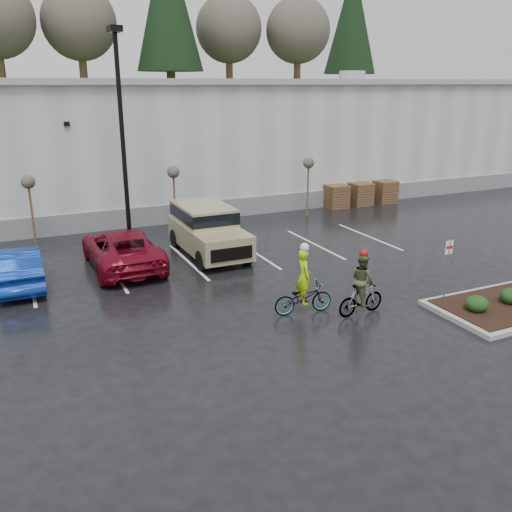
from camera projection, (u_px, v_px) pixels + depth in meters
name	position (u px, v px, depth m)	size (l,w,h in m)	color
ground	(351.00, 326.00, 16.27)	(120.00, 120.00, 0.00)	black
warehouse	(155.00, 138.00, 34.16)	(60.50, 15.50, 7.20)	#ADAFB1
wooded_ridge	(96.00, 125.00, 54.24)	(80.00, 25.00, 6.00)	#283C19
lamppost	(121.00, 115.00, 23.30)	(0.50, 1.00, 9.22)	black
sapling_west	(28.00, 186.00, 23.46)	(0.60, 0.60, 3.20)	#472A1C
sapling_mid	(173.00, 176.00, 26.07)	(0.60, 0.60, 3.20)	#472A1C
sapling_east	(308.00, 166.00, 29.07)	(0.60, 0.60, 3.20)	#472A1C
pallet_stack_a	(336.00, 196.00, 31.56)	(1.20, 1.20, 1.35)	#472A1C
pallet_stack_b	(360.00, 194.00, 32.25)	(1.20, 1.20, 1.35)	#472A1C
pallet_stack_c	(385.00, 192.00, 32.97)	(1.20, 1.20, 1.35)	#472A1C
shrub_a	(477.00, 304.00, 16.88)	(0.70, 0.70, 0.52)	black
shrub_b	(511.00, 296.00, 17.48)	(0.70, 0.70, 0.52)	black
fire_lane_sign	(447.00, 263.00, 17.53)	(0.30, 0.05, 2.20)	gray
car_blue	(18.00, 267.00, 19.36)	(1.52, 4.36, 1.44)	navy
car_red	(122.00, 249.00, 21.30)	(2.52, 5.47, 1.52)	maroon
suv_tan	(209.00, 231.00, 22.77)	(2.20, 5.10, 2.06)	tan
cyclist_hivis	(303.00, 292.00, 17.02)	(1.97, 0.89, 2.32)	#3F3F44
cyclist_olive	(362.00, 291.00, 16.91)	(1.68, 0.82, 2.15)	#3F3F44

